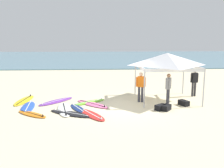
# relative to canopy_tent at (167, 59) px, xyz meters

# --- Properties ---
(ground_plane) EXTENTS (80.00, 80.00, 0.00)m
(ground_plane) POSITION_rel_canopy_tent_xyz_m (-2.54, -1.33, -2.39)
(ground_plane) COLOR beige
(sea) EXTENTS (80.00, 36.00, 0.10)m
(sea) POSITION_rel_canopy_tent_xyz_m (-2.54, 32.02, -2.34)
(sea) COLOR #568499
(sea) RESTS_ON ground
(canopy_tent) EXTENTS (3.27, 3.27, 2.75)m
(canopy_tent) POSITION_rel_canopy_tent_xyz_m (0.00, 0.00, 0.00)
(canopy_tent) COLOR #B7B7BC
(canopy_tent) RESTS_ON ground
(surfboard_blue) EXTENTS (0.95, 2.46, 0.19)m
(surfboard_blue) POSITION_rel_canopy_tent_xyz_m (-7.65, -1.28, -2.35)
(surfboard_blue) COLOR blue
(surfboard_blue) RESTS_ON ground
(surfboard_white) EXTENTS (1.19, 2.67, 0.19)m
(surfboard_white) POSITION_rel_canopy_tent_xyz_m (-5.67, -1.80, -2.35)
(surfboard_white) COLOR white
(surfboard_white) RESTS_ON ground
(surfboard_pink) EXTENTS (2.09, 2.20, 0.19)m
(surfboard_pink) POSITION_rel_canopy_tent_xyz_m (-4.29, -0.85, -2.35)
(surfboard_pink) COLOR pink
(surfboard_pink) RESTS_ON ground
(surfboard_orange) EXTENTS (1.83, 1.59, 0.19)m
(surfboard_orange) POSITION_rel_canopy_tent_xyz_m (-7.11, -2.51, -2.35)
(surfboard_orange) COLOR orange
(surfboard_orange) RESTS_ON ground
(surfboard_purple) EXTENTS (2.05, 2.26, 0.19)m
(surfboard_purple) POSITION_rel_canopy_tent_xyz_m (-6.36, -0.13, -2.35)
(surfboard_purple) COLOR purple
(surfboard_purple) RESTS_ON ground
(surfboard_red) EXTENTS (1.63, 2.25, 0.19)m
(surfboard_red) POSITION_rel_canopy_tent_xyz_m (-4.28, -2.74, -2.35)
(surfboard_red) COLOR red
(surfboard_red) RESTS_ON ground
(surfboard_yellow) EXTENTS (0.90, 2.48, 0.19)m
(surfboard_yellow) POSITION_rel_canopy_tent_xyz_m (-8.25, 0.18, -2.35)
(surfboard_yellow) COLOR yellow
(surfboard_yellow) RESTS_ON ground
(surfboard_lime) EXTENTS (1.97, 1.69, 0.19)m
(surfboard_lime) POSITION_rel_canopy_tent_xyz_m (-4.45, -0.40, -2.35)
(surfboard_lime) COLOR #7AD12D
(surfboard_lime) RESTS_ON ground
(surfboard_black) EXTENTS (2.37, 1.82, 0.19)m
(surfboard_black) POSITION_rel_canopy_tent_xyz_m (-5.31, -2.50, -2.35)
(surfboard_black) COLOR black
(surfboard_black) RESTS_ON ground
(surfboard_navy) EXTENTS (1.20, 1.84, 0.19)m
(surfboard_navy) POSITION_rel_canopy_tent_xyz_m (-5.02, -1.65, -2.35)
(surfboard_navy) COLOR navy
(surfboard_navy) RESTS_ON ground
(person_orange) EXTENTS (0.53, 0.31, 1.71)m
(person_orange) POSITION_rel_canopy_tent_xyz_m (-1.56, -0.43, -1.40)
(person_orange) COLOR #383842
(person_orange) RESTS_ON ground
(person_black) EXTENTS (0.53, 0.31, 1.71)m
(person_black) POSITION_rel_canopy_tent_xyz_m (1.99, 0.77, -1.40)
(person_black) COLOR #2D2D33
(person_black) RESTS_ON ground
(person_grey) EXTENTS (0.38, 0.48, 1.71)m
(person_grey) POSITION_rel_canopy_tent_xyz_m (-0.17, -1.05, -1.40)
(person_grey) COLOR #383842
(person_grey) RESTS_ON ground
(gear_bag_near_tent) EXTENTS (0.67, 0.61, 0.28)m
(gear_bag_near_tent) POSITION_rel_canopy_tent_xyz_m (-0.81, -2.05, -2.25)
(gear_bag_near_tent) COLOR black
(gear_bag_near_tent) RESTS_ON ground
(gear_bag_by_pole) EXTENTS (0.62, 0.67, 0.28)m
(gear_bag_by_pole) POSITION_rel_canopy_tent_xyz_m (-0.54, -2.13, -2.25)
(gear_bag_by_pole) COLOR black
(gear_bag_by_pole) RESTS_ON ground
(gear_bag_on_sand) EXTENTS (0.53, 0.68, 0.28)m
(gear_bag_on_sand) POSITION_rel_canopy_tent_xyz_m (0.65, -1.29, -2.25)
(gear_bag_on_sand) COLOR black
(gear_bag_on_sand) RESTS_ON ground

